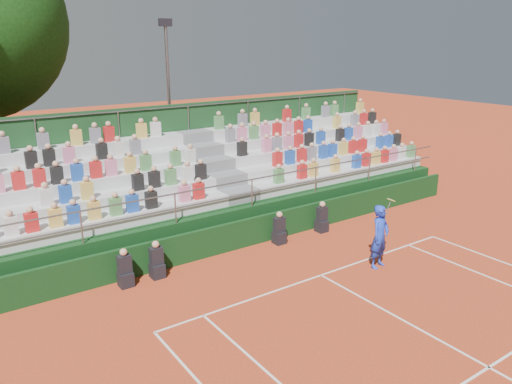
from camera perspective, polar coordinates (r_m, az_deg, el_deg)
ground at (r=15.63m, az=7.45°, el=-9.42°), size 90.00×90.00×0.00m
courtside_wall at (r=17.71m, az=0.56°, el=-4.26°), size 20.00×0.15×1.00m
line_officials at (r=16.55m, az=-3.07°, el=-5.93°), size 8.05×0.40×1.19m
grandstand at (r=20.10m, az=-4.77°, el=0.08°), size 20.00×5.20×4.40m
tennis_player at (r=16.14m, az=13.97°, el=-4.95°), size 0.95×0.64×2.22m
floodlight_mast at (r=24.71m, az=-9.95°, el=11.35°), size 0.60×0.25×7.87m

